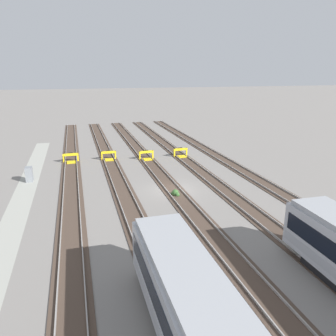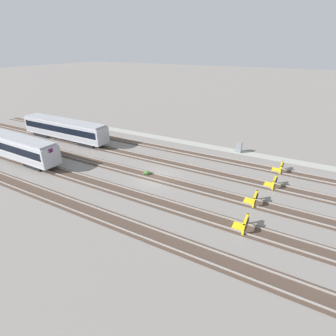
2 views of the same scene
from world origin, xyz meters
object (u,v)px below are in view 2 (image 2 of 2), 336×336
subway_car_front_row_leftmost (12,146)px  weed_clump (147,173)px  bumper_stop_middle_track (253,199)px  subway_car_front_row_left_inner (65,129)px  bumper_stop_far_inner_track (242,224)px  bumper_stop_nearest_track (279,168)px  bumper_stop_near_inner_track (272,182)px  electrical_cabinet (239,147)px

subway_car_front_row_leftmost → weed_clump: 21.12m
bumper_stop_middle_track → subway_car_front_row_left_inner: bearing=-8.2°
bumper_stop_far_inner_track → bumper_stop_nearest_track: bearing=-94.3°
bumper_stop_near_inner_track → bumper_stop_middle_track: bearing=76.2°
subway_car_front_row_left_inner → bumper_stop_far_inner_track: (-34.30, 9.78, -1.53)m
subway_car_front_row_left_inner → electrical_cabinet: subway_car_front_row_left_inner is taller
bumper_stop_nearest_track → bumper_stop_near_inner_track: (0.09, 4.89, 0.00)m
subway_car_front_row_left_inner → bumper_stop_near_inner_track: 35.35m
subway_car_front_row_left_inner → bumper_stop_far_inner_track: size_ratio=8.97×
bumper_stop_near_inner_track → bumper_stop_middle_track: 5.06m
bumper_stop_near_inner_track → weed_clump: bearing=17.6°
bumper_stop_nearest_track → bumper_stop_far_inner_track: same height
subway_car_front_row_left_inner → weed_clump: (-20.42, 4.68, -1.80)m
subway_car_front_row_leftmost → subway_car_front_row_left_inner: size_ratio=1.00×
bumper_stop_middle_track → electrical_cabinet: bearing=-69.1°
subway_car_front_row_left_inner → bumper_stop_middle_track: size_ratio=8.97×
bumper_stop_nearest_track → bumper_stop_middle_track: (1.30, 9.80, 0.00)m
bumper_stop_far_inner_track → weed_clump: bearing=-20.2°
subway_car_front_row_leftmost → bumper_stop_far_inner_track: subway_car_front_row_leftmost is taller
bumper_stop_nearest_track → bumper_stop_middle_track: same height
bumper_stop_near_inner_track → weed_clump: 15.62m
subway_car_front_row_leftmost → bumper_stop_near_inner_track: size_ratio=9.00×
electrical_cabinet → weed_clump: size_ratio=1.74×
electrical_cabinet → bumper_stop_near_inner_track: bearing=125.7°
subway_car_front_row_leftmost → bumper_stop_middle_track: subway_car_front_row_leftmost is taller
bumper_stop_nearest_track → bumper_stop_far_inner_track: 14.74m
bumper_stop_far_inner_track → subway_car_front_row_leftmost: bearing=-0.1°
subway_car_front_row_leftmost → bumper_stop_nearest_track: size_ratio=9.01×
electrical_cabinet → weed_clump: electrical_cabinet is taller
bumper_stop_near_inner_track → weed_clump: (14.89, 4.71, -0.27)m
subway_car_front_row_left_inner → electrical_cabinet: size_ratio=11.26×
bumper_stop_nearest_track → electrical_cabinet: (6.69, -4.29, 0.29)m
bumper_stop_far_inner_track → bumper_stop_near_inner_track: bearing=-95.9°
bumper_stop_near_inner_track → bumper_stop_middle_track: size_ratio=1.00×
bumper_stop_nearest_track → electrical_cabinet: electrical_cabinet is taller
bumper_stop_middle_track → weed_clump: bearing=-0.9°
weed_clump → subway_car_front_row_leftmost: bearing=13.9°
electrical_cabinet → bumper_stop_middle_track: bearing=110.9°
bumper_stop_far_inner_track → bumper_stop_middle_track: bearing=-87.7°
subway_car_front_row_leftmost → weed_clump: (-20.42, -5.05, -1.80)m
bumper_stop_far_inner_track → electrical_cabinet: (5.58, -18.99, 0.29)m
subway_car_front_row_leftmost → weed_clump: size_ratio=19.63×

